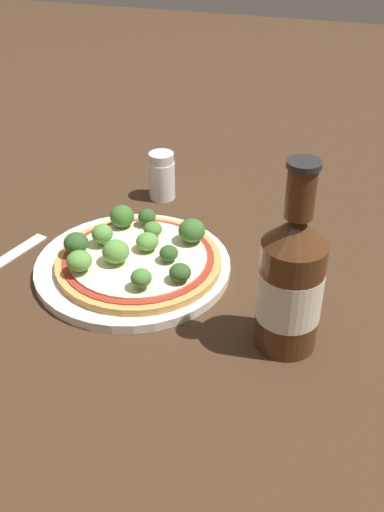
{
  "coord_description": "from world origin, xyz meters",
  "views": [
    {
      "loc": [
        0.28,
        -0.59,
        0.45
      ],
      "look_at": [
        0.11,
        -0.04,
        0.06
      ],
      "focal_mm": 42.0,
      "sensor_mm": 36.0,
      "label": 1
    }
  ],
  "objects": [
    {
      "name": "pizza",
      "position": [
        0.03,
        -0.01,
        0.02
      ],
      "size": [
        0.21,
        0.21,
        0.01
      ],
      "color": "tan",
      "rests_on": "plate"
    },
    {
      "name": "plate",
      "position": [
        0.02,
        -0.01,
        0.01
      ],
      "size": [
        0.25,
        0.25,
        0.01
      ],
      "color": "silver",
      "rests_on": "ground_plane"
    },
    {
      "name": "broccoli_floret_7",
      "position": [
        0.01,
        -0.03,
        0.04
      ],
      "size": [
        0.03,
        0.03,
        0.03
      ],
      "color": "#6B8E51",
      "rests_on": "pizza"
    },
    {
      "name": "broccoli_floret_9",
      "position": [
        0.03,
        0.04,
        0.04
      ],
      "size": [
        0.02,
        0.02,
        0.02
      ],
      "color": "#6B8E51",
      "rests_on": "pizza"
    },
    {
      "name": "broccoli_floret_2",
      "position": [
        0.03,
        0.01,
        0.04
      ],
      "size": [
        0.03,
        0.03,
        0.02
      ],
      "color": "#6B8E51",
      "rests_on": "pizza"
    },
    {
      "name": "beer_bottle",
      "position": [
        0.23,
        -0.09,
        0.08
      ],
      "size": [
        0.07,
        0.07,
        0.22
      ],
      "color": "#472814",
      "rests_on": "ground_plane"
    },
    {
      "name": "broccoli_floret_3",
      "position": [
        0.09,
        -0.05,
        0.04
      ],
      "size": [
        0.03,
        0.03,
        0.02
      ],
      "color": "#6B8E51",
      "rests_on": "pizza"
    },
    {
      "name": "broccoli_floret_4",
      "position": [
        -0.02,
        0.05,
        0.04
      ],
      "size": [
        0.03,
        0.03,
        0.03
      ],
      "color": "#6B8E51",
      "rests_on": "pizza"
    },
    {
      "name": "broccoli_floret_0",
      "position": [
        -0.05,
        -0.03,
        0.04
      ],
      "size": [
        0.03,
        0.03,
        0.03
      ],
      "color": "#6B8E51",
      "rests_on": "pizza"
    },
    {
      "name": "broccoli_floret_1",
      "position": [
        0.01,
        0.06,
        0.04
      ],
      "size": [
        0.02,
        0.02,
        0.02
      ],
      "color": "#6B8E51",
      "rests_on": "pizza"
    },
    {
      "name": "pepper_shaker",
      "position": [
        -0.02,
        0.19,
        0.04
      ],
      "size": [
        0.04,
        0.04,
        0.07
      ],
      "color": "silver",
      "rests_on": "ground_plane"
    },
    {
      "name": "broccoli_floret_5",
      "position": [
        -0.03,
        0.0,
        0.04
      ],
      "size": [
        0.03,
        0.03,
        0.03
      ],
      "color": "#6B8E51",
      "rests_on": "pizza"
    },
    {
      "name": "broccoli_floret_6",
      "position": [
        -0.03,
        -0.06,
        0.04
      ],
      "size": [
        0.03,
        0.03,
        0.03
      ],
      "color": "#6B8E51",
      "rests_on": "pizza"
    },
    {
      "name": "broccoli_floret_11",
      "position": [
        0.08,
        0.04,
        0.04
      ],
      "size": [
        0.04,
        0.04,
        0.03
      ],
      "color": "#6B8E51",
      "rests_on": "pizza"
    },
    {
      "name": "ground_plane",
      "position": [
        0.0,
        0.0,
        0.0
      ],
      "size": [
        3.0,
        3.0,
        0.0
      ],
      "primitive_type": "plane",
      "color": "#3D2819"
    },
    {
      "name": "broccoli_floret_8",
      "position": [
        0.07,
        -0.01,
        0.04
      ],
      "size": [
        0.02,
        0.02,
        0.02
      ],
      "color": "#6B8E51",
      "rests_on": "pizza"
    },
    {
      "name": "broccoli_floret_10",
      "position": [
        0.06,
        -0.07,
        0.04
      ],
      "size": [
        0.02,
        0.02,
        0.03
      ],
      "color": "#6B8E51",
      "rests_on": "pizza"
    }
  ]
}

